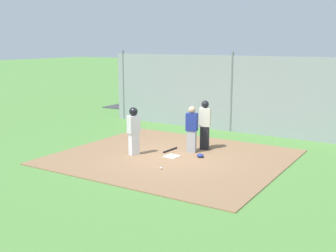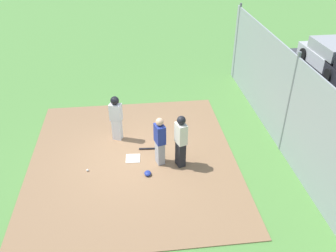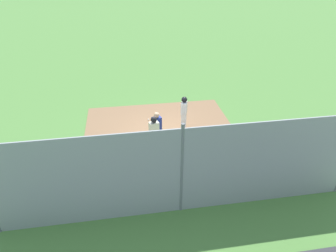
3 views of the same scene
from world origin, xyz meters
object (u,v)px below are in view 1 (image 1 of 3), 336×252
object	(u,v)px
umpire	(205,124)
parked_car_dark	(211,99)
catcher	(192,129)
parked_car_silver	(171,95)
baseball_bat	(170,150)
home_plate	(172,156)
catcher_mask	(200,156)
runner	(134,128)
baseball	(161,168)

from	to	relation	value
umpire	parked_car_dark	bearing A→B (deg)	-173.17
catcher	parked_car_silver	world-z (taller)	catcher
baseball_bat	parked_car_silver	world-z (taller)	parked_car_silver
home_plate	catcher	world-z (taller)	catcher
parked_car_dark	catcher	bearing A→B (deg)	-61.94
home_plate	catcher_mask	distance (m)	0.94
runner	parked_car_silver	xyz separation A→B (m)	(4.80, -10.25, -0.33)
catcher_mask	baseball	world-z (taller)	catcher_mask
home_plate	catcher_mask	world-z (taller)	catcher_mask
baseball_bat	catcher_mask	distance (m)	1.29
baseball	runner	bearing A→B (deg)	-28.71
catcher_mask	parked_car_silver	bearing A→B (deg)	-53.85
catcher_mask	umpire	bearing A→B (deg)	-70.16
umpire	catcher_mask	xyz separation A→B (m)	(-0.37, 1.03, -0.85)
catcher_mask	baseball	size ratio (longest dim) A/B	3.24
parked_car_dark	parked_car_silver	xyz separation A→B (m)	(2.72, -0.20, 0.00)
catcher_mask	parked_car_silver	distance (m)	11.61
catcher	baseball_bat	bearing A→B (deg)	-87.89
home_plate	parked_car_dark	bearing A→B (deg)	-71.10
catcher	baseball	distance (m)	2.36
parked_car_dark	parked_car_silver	bearing A→B (deg)	-178.23
baseball	umpire	bearing A→B (deg)	-90.23
runner	parked_car_silver	size ratio (longest dim) A/B	0.38
parked_car_silver	home_plate	bearing A→B (deg)	-59.21
umpire	baseball_bat	size ratio (longest dim) A/B	2.19
parked_car_silver	parked_car_dark	bearing A→B (deg)	-4.86
home_plate	catcher	xyz separation A→B (m)	(-0.28, -0.84, 0.82)
catcher_mask	parked_car_silver	size ratio (longest dim) A/B	0.06
home_plate	umpire	xyz separation A→B (m)	(-0.47, -1.44, 0.90)
runner	catcher	bearing A→B (deg)	62.32
baseball_bat	runner	bearing A→B (deg)	-31.45
catcher	parked_car_dark	size ratio (longest dim) A/B	0.37
runner	baseball_bat	distance (m)	1.59
runner	umpire	bearing A→B (deg)	69.75
parked_car_dark	catcher_mask	bearing A→B (deg)	-59.90
runner	parked_car_silver	distance (m)	11.32
catcher	parked_car_silver	xyz separation A→B (m)	(6.28, -8.94, -0.24)
baseball_bat	parked_car_silver	size ratio (longest dim) A/B	0.19
runner	baseball_bat	world-z (taller)	runner
baseball_bat	catcher_mask	world-z (taller)	catcher_mask
parked_car_silver	catcher	bearing A→B (deg)	-55.65
catcher_mask	parked_car_dark	world-z (taller)	parked_car_dark
home_plate	parked_car_silver	distance (m)	11.49
catcher_mask	parked_car_silver	world-z (taller)	parked_car_silver
umpire	runner	bearing A→B (deg)	-59.02
baseball_bat	catcher_mask	xyz separation A→B (m)	(-1.28, 0.20, 0.03)
umpire	baseball_bat	distance (m)	1.51
home_plate	parked_car_silver	xyz separation A→B (m)	(6.00, -9.78, 0.57)
catcher	catcher_mask	size ratio (longest dim) A/B	6.65
catcher_mask	runner	bearing A→B (deg)	23.36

